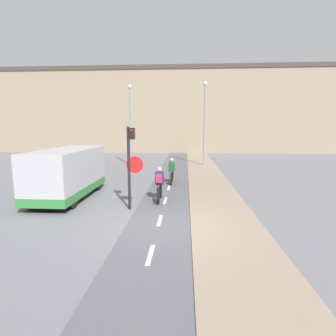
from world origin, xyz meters
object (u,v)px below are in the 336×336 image
traffic_light_pole (131,159)px  van (68,174)px  cyclist_near (159,185)px  street_lamp_sidewalk (205,115)px  street_lamp_far (130,117)px  cyclist_far (172,172)px

traffic_light_pole → van: size_ratio=0.67×
van → cyclist_near: bearing=-3.8°
street_lamp_sidewalk → cyclist_near: street_lamp_sidewalk is taller
van → traffic_light_pole: bearing=-24.9°
street_lamp_far → cyclist_near: bearing=-72.0°
cyclist_far → street_lamp_sidewalk: bearing=72.4°
street_lamp_sidewalk → van: size_ratio=1.42×
traffic_light_pole → van: (-3.28, 1.52, -0.91)m
traffic_light_pole → street_lamp_far: 12.36m
van → street_lamp_far: bearing=85.6°
cyclist_near → van: size_ratio=0.35×
traffic_light_pole → street_lamp_far: (-2.48, 11.93, 2.08)m
street_lamp_far → cyclist_far: size_ratio=4.02×
street_lamp_sidewalk → cyclist_near: 11.89m
street_lamp_far → van: street_lamp_far is taller
street_lamp_far → street_lamp_sidewalk: street_lamp_sidewalk is taller
traffic_light_pole → street_lamp_sidewalk: bearing=73.2°
traffic_light_pole → street_lamp_sidewalk: size_ratio=0.47×
cyclist_near → cyclist_far: 3.65m
traffic_light_pole → van: 3.72m
street_lamp_sidewalk → van: 13.19m
traffic_light_pole → cyclist_near: 2.06m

